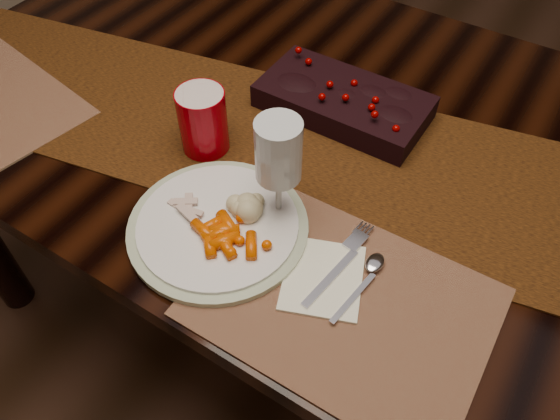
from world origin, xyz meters
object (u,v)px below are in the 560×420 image
Objects in this scene: napkin at (323,278)px; wine_glass at (279,174)px; dinner_plate at (218,226)px; mashed_potatoes at (243,197)px; baby_carrots at (233,237)px; dining_table at (327,246)px; turkey_shreds at (183,208)px; red_cup at (203,121)px; centerpiece at (344,98)px; placemat_main at (343,302)px.

wine_glass is (-0.13, 0.07, 0.09)m from napkin.
mashed_potatoes is at bearing 75.82° from dinner_plate.
baby_carrots is (0.04, -0.02, 0.02)m from dinner_plate.
turkey_shreds is (-0.11, -0.33, 0.40)m from dining_table.
baby_carrots reaches higher than turkey_shreds.
wine_glass is at bearing 34.83° from turkey_shreds.
red_cup reaches higher than baby_carrots.
dinner_plate is 0.05m from baby_carrots.
red_cup is (-0.18, 0.16, 0.04)m from baby_carrots.
centerpiece is 0.28m from red_cup.
placemat_main is at bearing -60.84° from dining_table.
placemat_main is (0.19, -0.33, 0.38)m from dining_table.
wine_glass is (0.13, 0.09, 0.07)m from turkey_shreds.
mashed_potatoes reaches higher than placemat_main.
mashed_potatoes reaches higher than dining_table.
dinner_plate is at bearing 161.29° from napkin.
napkin is (0.19, 0.01, -0.01)m from dinner_plate.
napkin is (0.25, 0.02, -0.02)m from turkey_shreds.
napkin is (0.18, -0.05, -0.03)m from mashed_potatoes.
turkey_shreds is at bearing -64.64° from red_cup.
centerpiece is at bearing 92.80° from napkin.
turkey_shreds is 0.33× the size of wine_glass.
wine_glass is at bearing 151.24° from placemat_main.
napkin is at bearing -29.99° from wine_glass.
napkin is 0.36m from red_cup.
turkey_shreds is 0.48× the size of napkin.
dining_table is 0.50m from mashed_potatoes.
mashed_potatoes is at bearing -152.78° from wine_glass.
baby_carrots is 0.08m from mashed_potatoes.
centerpiece is at bearing 53.43° from red_cup.
red_cup is 0.22m from wine_glass.
red_cup reaches higher than dining_table.
wine_glass is (0.04, -0.29, 0.06)m from centerpiece.
napkin is at bearing 2.44° from dinner_plate.
napkin reaches higher than placemat_main.
mashed_potatoes is 0.39× the size of wine_glass.
napkin is 0.17m from wine_glass.
dinner_plate is at bearing 159.03° from baby_carrots.
placemat_main is 0.05m from napkin.
mashed_potatoes is at bearing 111.89° from baby_carrots.
red_cup is at bearing 161.68° from wine_glass.
dinner_plate is 0.21m from red_cup.
dinner_plate is 0.19m from napkin.
baby_carrots is (-0.01, -0.34, 0.40)m from dining_table.
dining_table is at bearing 81.39° from dinner_plate.
centerpiece is 0.39m from baby_carrots.
turkey_shreds is at bearing 179.06° from placemat_main.
centerpiece is at bearing 76.37° from turkey_shreds.
centerpiece is 0.44m from placemat_main.
dining_table is 0.51m from red_cup.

